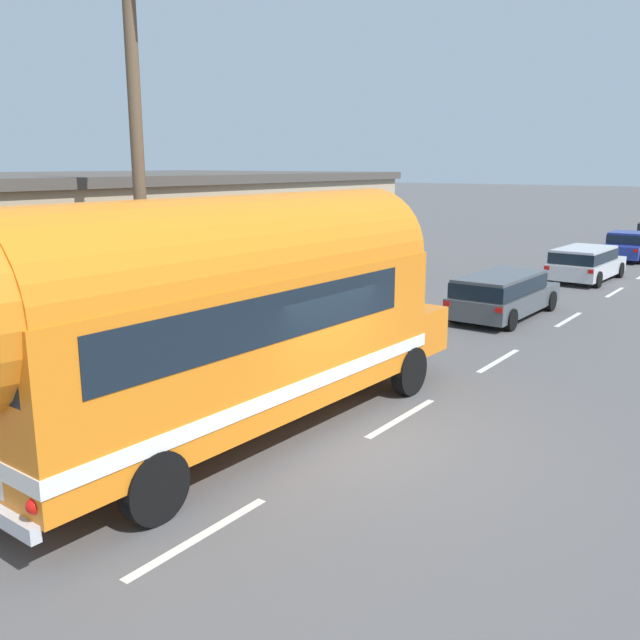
% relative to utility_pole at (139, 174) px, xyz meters
% --- Properties ---
extents(ground_plane, '(300.00, 300.00, 0.00)m').
position_rel_utility_pole_xyz_m(ground_plane, '(4.52, 0.62, -4.42)').
color(ground_plane, '#565454').
extents(lane_markings, '(3.75, 80.00, 0.01)m').
position_rel_utility_pole_xyz_m(lane_markings, '(1.97, 13.22, -4.42)').
color(lane_markings, silver).
rests_on(lane_markings, ground).
extents(roadside_building, '(11.05, 21.65, 4.34)m').
position_rel_utility_pole_xyz_m(roadside_building, '(-7.52, 2.55, -2.25)').
color(roadside_building, tan).
rests_on(roadside_building, ground).
extents(utility_pole, '(1.80, 0.24, 8.50)m').
position_rel_utility_pole_xyz_m(utility_pole, '(0.00, 0.00, 0.00)').
color(utility_pole, brown).
rests_on(utility_pole, ground).
extents(painted_bus, '(2.81, 11.06, 4.12)m').
position_rel_utility_pole_xyz_m(painted_bus, '(2.68, -0.81, -2.12)').
color(painted_bus, orange).
rests_on(painted_bus, ground).
extents(car_lead, '(1.98, 4.84, 1.37)m').
position_rel_utility_pole_xyz_m(car_lead, '(2.76, 11.38, -3.62)').
color(car_lead, '#474C51').
rests_on(car_lead, ground).
extents(car_second, '(2.13, 4.56, 1.37)m').
position_rel_utility_pole_xyz_m(car_second, '(2.87, 19.88, -3.63)').
color(car_second, silver).
rests_on(car_second, ground).
extents(car_third, '(1.95, 4.26, 1.37)m').
position_rel_utility_pole_xyz_m(car_third, '(2.76, 27.71, -3.70)').
color(car_third, navy).
rests_on(car_third, ground).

